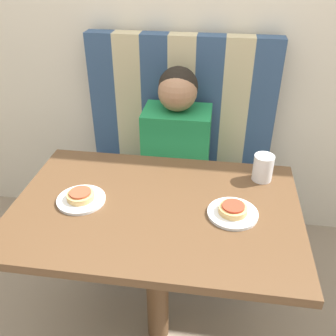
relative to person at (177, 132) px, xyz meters
The scene contains 11 objects.
ground_plane 1.00m from the person, 90.00° to the right, with size 12.00×12.00×0.00m, color gray.
wall_back 0.62m from the person, 90.00° to the left, with size 7.00×0.05×2.60m.
booth_seat 0.54m from the person, 90.00° to the right, with size 1.03×0.50×0.44m.
booth_backrest 0.21m from the person, 90.00° to the left, with size 1.03×0.10×0.78m.
dining_table 0.66m from the person, 90.00° to the right, with size 1.09×0.73×0.77m.
person is the anchor object (origin of this frame).
plate_left 0.73m from the person, 113.47° to the right, with size 0.19×0.19×0.01m.
plate_right 0.73m from the person, 66.53° to the right, with size 0.19×0.19×0.01m.
pizza_left 0.73m from the person, 113.47° to the right, with size 0.11×0.11×0.03m.
pizza_right 0.73m from the person, 66.53° to the right, with size 0.11×0.11×0.03m.
drinking_cup 0.58m from the person, 45.04° to the right, with size 0.08×0.08×0.11m.
Camera 1 is at (0.21, -1.11, 1.65)m, focal length 40.00 mm.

